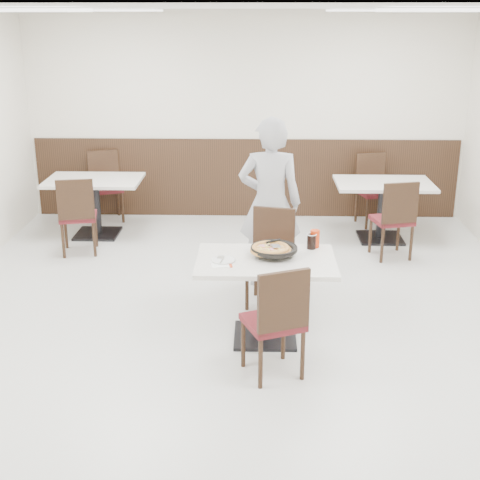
{
  "coord_description": "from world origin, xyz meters",
  "views": [
    {
      "loc": [
        0.16,
        -5.68,
        2.78
      ],
      "look_at": [
        0.02,
        -0.3,
        0.92
      ],
      "focal_mm": 50.0,
      "sensor_mm": 36.0,
      "label": 1
    }
  ],
  "objects_px": {
    "bg_chair_left_near": "(78,215)",
    "bg_chair_right_near": "(392,218)",
    "chair_far": "(269,260)",
    "diner_person": "(270,203)",
    "main_table": "(265,299)",
    "red_cup": "(315,239)",
    "bg_chair_right_far": "(375,191)",
    "side_plate": "(223,260)",
    "bg_table_right": "(382,211)",
    "chair_near": "(273,319)",
    "pizza": "(271,250)",
    "pizza_pan": "(274,252)",
    "bg_chair_left_far": "(106,187)",
    "cola_glass": "(311,242)",
    "bg_table_left": "(96,207)"
  },
  "relations": [
    {
      "from": "pizza_pan",
      "to": "diner_person",
      "type": "relative_size",
      "value": 0.18
    },
    {
      "from": "pizza",
      "to": "bg_table_right",
      "type": "distance_m",
      "value": 3.11
    },
    {
      "from": "pizza_pan",
      "to": "bg_table_left",
      "type": "xyz_separation_m",
      "value": [
        -2.24,
        2.77,
        -0.42
      ]
    },
    {
      "from": "bg_chair_left_near",
      "to": "bg_table_right",
      "type": "distance_m",
      "value": 3.77
    },
    {
      "from": "side_plate",
      "to": "red_cup",
      "type": "height_order",
      "value": "red_cup"
    },
    {
      "from": "chair_near",
      "to": "chair_far",
      "type": "relative_size",
      "value": 1.0
    },
    {
      "from": "chair_near",
      "to": "bg_table_right",
      "type": "xyz_separation_m",
      "value": [
        1.45,
        3.39,
        -0.1
      ]
    },
    {
      "from": "side_plate",
      "to": "bg_chair_right_near",
      "type": "xyz_separation_m",
      "value": [
        1.87,
        2.19,
        -0.28
      ]
    },
    {
      "from": "pizza",
      "to": "cola_glass",
      "type": "relative_size",
      "value": 2.74
    },
    {
      "from": "main_table",
      "to": "red_cup",
      "type": "xyz_separation_m",
      "value": [
        0.44,
        0.33,
        0.45
      ]
    },
    {
      "from": "bg_chair_left_near",
      "to": "bg_chair_right_near",
      "type": "relative_size",
      "value": 1.0
    },
    {
      "from": "bg_table_left",
      "to": "bg_chair_right_near",
      "type": "distance_m",
      "value": 3.74
    },
    {
      "from": "bg_table_left",
      "to": "bg_chair_left_near",
      "type": "distance_m",
      "value": 0.67
    },
    {
      "from": "cola_glass",
      "to": "red_cup",
      "type": "bearing_deg",
      "value": 53.38
    },
    {
      "from": "chair_near",
      "to": "bg_chair_right_far",
      "type": "distance_m",
      "value": 4.27
    },
    {
      "from": "pizza",
      "to": "side_plate",
      "type": "distance_m",
      "value": 0.43
    },
    {
      "from": "bg_chair_left_far",
      "to": "bg_chair_right_far",
      "type": "xyz_separation_m",
      "value": [
        3.67,
        -0.1,
        0.0
      ]
    },
    {
      "from": "chair_far",
      "to": "diner_person",
      "type": "xyz_separation_m",
      "value": [
        0.01,
        0.54,
        0.42
      ]
    },
    {
      "from": "pizza_pan",
      "to": "bg_chair_left_far",
      "type": "distance_m",
      "value": 4.1
    },
    {
      "from": "bg_table_left",
      "to": "bg_chair_right_near",
      "type": "xyz_separation_m",
      "value": [
        3.67,
        -0.71,
        0.1
      ]
    },
    {
      "from": "cola_glass",
      "to": "bg_table_left",
      "type": "bearing_deg",
      "value": 135.15
    },
    {
      "from": "pizza_pan",
      "to": "bg_chair_left_far",
      "type": "xyz_separation_m",
      "value": [
        -2.23,
        3.43,
        -0.32
      ]
    },
    {
      "from": "chair_near",
      "to": "side_plate",
      "type": "distance_m",
      "value": 0.75
    },
    {
      "from": "red_cup",
      "to": "bg_table_left",
      "type": "height_order",
      "value": "red_cup"
    },
    {
      "from": "bg_chair_left_near",
      "to": "bg_chair_right_near",
      "type": "xyz_separation_m",
      "value": [
        3.72,
        -0.05,
        0.0
      ]
    },
    {
      "from": "bg_chair_right_far",
      "to": "main_table",
      "type": "bearing_deg",
      "value": 50.68
    },
    {
      "from": "bg_table_right",
      "to": "bg_chair_right_far",
      "type": "bearing_deg",
      "value": 89.43
    },
    {
      "from": "chair_near",
      "to": "bg_chair_right_near",
      "type": "distance_m",
      "value": 3.11
    },
    {
      "from": "chair_near",
      "to": "pizza_pan",
      "type": "distance_m",
      "value": 0.76
    },
    {
      "from": "pizza",
      "to": "bg_chair_right_far",
      "type": "distance_m",
      "value": 3.65
    },
    {
      "from": "cola_glass",
      "to": "red_cup",
      "type": "xyz_separation_m",
      "value": [
        0.03,
        0.04,
        0.02
      ]
    },
    {
      "from": "chair_near",
      "to": "bg_chair_right_near",
      "type": "height_order",
      "value": "same"
    },
    {
      "from": "main_table",
      "to": "bg_chair_left_far",
      "type": "xyz_separation_m",
      "value": [
        -2.16,
        3.5,
        0.1
      ]
    },
    {
      "from": "chair_far",
      "to": "bg_table_left",
      "type": "relative_size",
      "value": 0.79
    },
    {
      "from": "diner_person",
      "to": "bg_table_right",
      "type": "height_order",
      "value": "diner_person"
    },
    {
      "from": "main_table",
      "to": "pizza",
      "type": "height_order",
      "value": "pizza"
    },
    {
      "from": "pizza",
      "to": "bg_chair_left_near",
      "type": "relative_size",
      "value": 0.37
    },
    {
      "from": "side_plate",
      "to": "bg_chair_right_far",
      "type": "height_order",
      "value": "bg_chair_right_far"
    },
    {
      "from": "cola_glass",
      "to": "main_table",
      "type": "bearing_deg",
      "value": -145.41
    },
    {
      "from": "red_cup",
      "to": "diner_person",
      "type": "relative_size",
      "value": 0.09
    },
    {
      "from": "chair_far",
      "to": "diner_person",
      "type": "bearing_deg",
      "value": -77.27
    },
    {
      "from": "red_cup",
      "to": "bg_chair_right_far",
      "type": "height_order",
      "value": "bg_chair_right_far"
    },
    {
      "from": "red_cup",
      "to": "bg_chair_right_far",
      "type": "distance_m",
      "value": 3.27
    },
    {
      "from": "side_plate",
      "to": "bg_chair_right_near",
      "type": "distance_m",
      "value": 2.89
    },
    {
      "from": "bg_chair_left_far",
      "to": "bg_chair_right_far",
      "type": "relative_size",
      "value": 1.0
    },
    {
      "from": "chair_near",
      "to": "pizza",
      "type": "height_order",
      "value": "chair_near"
    },
    {
      "from": "bg_chair_right_near",
      "to": "chair_far",
      "type": "bearing_deg",
      "value": -149.02
    },
    {
      "from": "bg_chair_left_near",
      "to": "bg_chair_right_far",
      "type": "distance_m",
      "value": 3.92
    },
    {
      "from": "pizza",
      "to": "bg_chair_right_far",
      "type": "height_order",
      "value": "bg_chair_right_far"
    },
    {
      "from": "bg_table_left",
      "to": "pizza_pan",
      "type": "bearing_deg",
      "value": -51.09
    }
  ]
}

